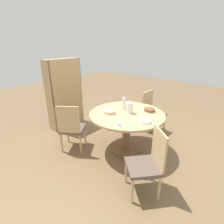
{
  "coord_description": "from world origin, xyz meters",
  "views": [
    {
      "loc": [
        -2.35,
        -1.67,
        1.93
      ],
      "look_at": [
        0.0,
        0.35,
        0.69
      ],
      "focal_mm": 28.0,
      "sensor_mm": 36.0,
      "label": 1
    }
  ],
  "objects_px": {
    "chair_b": "(152,111)",
    "bookshelf": "(65,96)",
    "cake_main": "(109,112)",
    "cup_b": "(119,125)",
    "coffee_pot": "(130,107)",
    "chair_c": "(71,127)",
    "chair_a": "(148,162)",
    "water_bottle": "(124,103)",
    "cake_second": "(149,110)",
    "cup_a": "(129,105)"
  },
  "relations": [
    {
      "from": "chair_b",
      "to": "bookshelf",
      "type": "bearing_deg",
      "value": 124.68
    },
    {
      "from": "chair_b",
      "to": "cake_main",
      "type": "distance_m",
      "value": 1.28
    },
    {
      "from": "bookshelf",
      "to": "cup_b",
      "type": "bearing_deg",
      "value": 77.98
    },
    {
      "from": "chair_b",
      "to": "bookshelf",
      "type": "xyz_separation_m",
      "value": [
        -1.1,
        1.7,
        0.29
      ]
    },
    {
      "from": "coffee_pot",
      "to": "cup_b",
      "type": "bearing_deg",
      "value": -160.54
    },
    {
      "from": "chair_b",
      "to": "chair_c",
      "type": "bearing_deg",
      "value": 157.78
    },
    {
      "from": "bookshelf",
      "to": "coffee_pot",
      "type": "height_order",
      "value": "bookshelf"
    },
    {
      "from": "cake_main",
      "to": "cup_b",
      "type": "distance_m",
      "value": 0.53
    },
    {
      "from": "bookshelf",
      "to": "cup_b",
      "type": "distance_m",
      "value": 1.99
    },
    {
      "from": "cup_b",
      "to": "bookshelf",
      "type": "bearing_deg",
      "value": 77.98
    },
    {
      "from": "coffee_pot",
      "to": "cup_b",
      "type": "relative_size",
      "value": 1.83
    },
    {
      "from": "cake_main",
      "to": "chair_a",
      "type": "bearing_deg",
      "value": -111.2
    },
    {
      "from": "coffee_pot",
      "to": "cup_b",
      "type": "height_order",
      "value": "coffee_pot"
    },
    {
      "from": "cake_main",
      "to": "water_bottle",
      "type": "bearing_deg",
      "value": -10.35
    },
    {
      "from": "chair_a",
      "to": "cup_b",
      "type": "relative_size",
      "value": 7.15
    },
    {
      "from": "water_bottle",
      "to": "cake_second",
      "type": "relative_size",
      "value": 1.3
    },
    {
      "from": "chair_c",
      "to": "coffee_pot",
      "type": "distance_m",
      "value": 1.13
    },
    {
      "from": "chair_a",
      "to": "cake_second",
      "type": "bearing_deg",
      "value": 161.14
    },
    {
      "from": "cup_a",
      "to": "cake_second",
      "type": "bearing_deg",
      "value": -88.17
    },
    {
      "from": "bookshelf",
      "to": "cake_second",
      "type": "xyz_separation_m",
      "value": [
        0.41,
        -2.0,
        0.02
      ]
    },
    {
      "from": "chair_c",
      "to": "cup_b",
      "type": "distance_m",
      "value": 1.05
    },
    {
      "from": "cake_second",
      "to": "cup_b",
      "type": "height_order",
      "value": "cup_b"
    },
    {
      "from": "chair_b",
      "to": "bookshelf",
      "type": "height_order",
      "value": "bookshelf"
    },
    {
      "from": "cake_main",
      "to": "cake_second",
      "type": "relative_size",
      "value": 1.13
    },
    {
      "from": "chair_c",
      "to": "cup_b",
      "type": "relative_size",
      "value": 7.15
    },
    {
      "from": "cake_main",
      "to": "cake_second",
      "type": "xyz_separation_m",
      "value": [
        0.54,
        -0.5,
        -0.0
      ]
    },
    {
      "from": "water_bottle",
      "to": "cup_a",
      "type": "bearing_deg",
      "value": 3.85
    },
    {
      "from": "water_bottle",
      "to": "coffee_pot",
      "type": "bearing_deg",
      "value": -116.81
    },
    {
      "from": "cup_a",
      "to": "water_bottle",
      "type": "bearing_deg",
      "value": -176.15
    },
    {
      "from": "cake_main",
      "to": "cup_a",
      "type": "distance_m",
      "value": 0.53
    },
    {
      "from": "water_bottle",
      "to": "cake_main",
      "type": "height_order",
      "value": "water_bottle"
    },
    {
      "from": "cake_second",
      "to": "water_bottle",
      "type": "bearing_deg",
      "value": 113.66
    },
    {
      "from": "coffee_pot",
      "to": "cup_a",
      "type": "distance_m",
      "value": 0.35
    },
    {
      "from": "water_bottle",
      "to": "cup_a",
      "type": "height_order",
      "value": "water_bottle"
    },
    {
      "from": "chair_c",
      "to": "water_bottle",
      "type": "bearing_deg",
      "value": -163.59
    },
    {
      "from": "chair_b",
      "to": "water_bottle",
      "type": "relative_size",
      "value": 3.15
    },
    {
      "from": "cup_a",
      "to": "cup_b",
      "type": "height_order",
      "value": "same"
    },
    {
      "from": "chair_b",
      "to": "cup_b",
      "type": "relative_size",
      "value": 7.15
    },
    {
      "from": "cup_a",
      "to": "bookshelf",
      "type": "bearing_deg",
      "value": 104.31
    },
    {
      "from": "bookshelf",
      "to": "water_bottle",
      "type": "xyz_separation_m",
      "value": [
        0.22,
        -1.56,
        0.11
      ]
    },
    {
      "from": "chair_c",
      "to": "cup_a",
      "type": "xyz_separation_m",
      "value": [
        0.97,
        -0.6,
        0.31
      ]
    },
    {
      "from": "chair_a",
      "to": "cup_b",
      "type": "height_order",
      "value": "chair_a"
    },
    {
      "from": "bookshelf",
      "to": "cup_a",
      "type": "distance_m",
      "value": 1.6
    },
    {
      "from": "bookshelf",
      "to": "cup_a",
      "type": "xyz_separation_m",
      "value": [
        0.4,
        -1.55,
        0.01
      ]
    },
    {
      "from": "coffee_pot",
      "to": "cup_a",
      "type": "relative_size",
      "value": 1.83
    },
    {
      "from": "bookshelf",
      "to": "water_bottle",
      "type": "bearing_deg",
      "value": 98.01
    },
    {
      "from": "bookshelf",
      "to": "cake_second",
      "type": "height_order",
      "value": "bookshelf"
    },
    {
      "from": "water_bottle",
      "to": "cake_main",
      "type": "xyz_separation_m",
      "value": [
        -0.35,
        0.06,
        -0.09
      ]
    },
    {
      "from": "coffee_pot",
      "to": "chair_c",
      "type": "bearing_deg",
      "value": 130.61
    },
    {
      "from": "chair_a",
      "to": "coffee_pot",
      "type": "bearing_deg",
      "value": -178.84
    }
  ]
}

